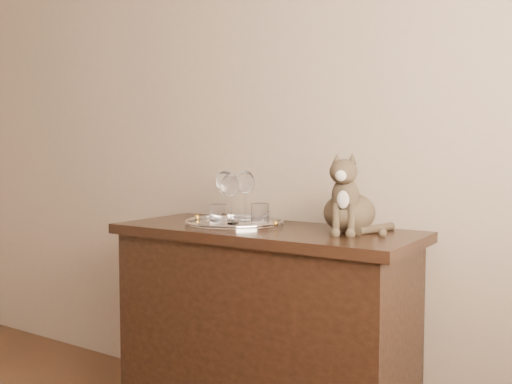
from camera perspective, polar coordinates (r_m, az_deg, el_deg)
wall_back at (r=2.82m, az=-6.16°, el=8.19°), size 4.00×0.10×2.70m
sideboard at (r=2.32m, az=0.82°, el=-14.04°), size 1.20×0.50×0.85m
tray at (r=2.32m, az=-2.16°, el=-3.17°), size 0.40×0.40×0.01m
wine_glass_a at (r=2.38m, az=-3.07°, el=-0.35°), size 0.08×0.08×0.21m
wine_glass_b at (r=2.40m, az=-1.06°, el=-0.33°), size 0.08×0.08×0.21m
wine_glass_d at (r=2.29m, az=-2.53°, el=-0.64°), size 0.08×0.08×0.20m
tumbler_b at (r=2.26m, az=-3.74°, el=-2.24°), size 0.07×0.07×0.08m
tumbler_c at (r=2.28m, az=0.41°, el=-2.16°), size 0.07×0.07×0.08m
cat at (r=2.11m, az=9.35°, el=-0.09°), size 0.34×0.32×0.29m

